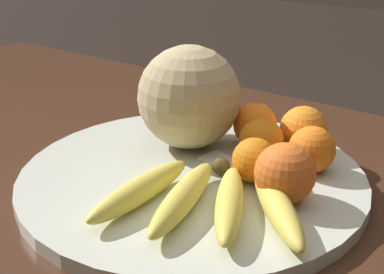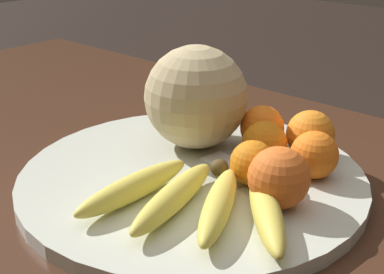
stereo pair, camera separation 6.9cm
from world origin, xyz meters
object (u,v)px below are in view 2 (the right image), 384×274
Objects in this scene: kitchen_table at (155,234)px; orange_mid_center at (262,127)px; orange_front_right at (253,163)px; orange_back_left at (264,144)px; melon at (194,96)px; banana_bunch at (197,199)px; orange_front_left at (314,155)px; orange_top_small at (279,178)px; produce_tag at (233,167)px; orange_back_right at (310,134)px; fruit_bowl at (192,177)px.

kitchen_table is 0.22m from orange_mid_center.
orange_back_left is (0.02, -0.06, 0.00)m from orange_front_right.
orange_front_right is (-0.14, 0.04, -0.05)m from melon.
melon is 2.33× the size of orange_mid_center.
melon is 0.63× the size of banana_bunch.
melon is at bearing 7.39° from orange_front_left.
melon reaches higher than kitchen_table.
banana_bunch is at bearing 86.49° from orange_front_right.
kitchen_table is 22.58× the size of orange_top_small.
produce_tag is (-0.09, 0.02, -0.07)m from melon.
orange_back_left is 0.91× the size of orange_back_right.
fruit_bowl is 7.94× the size of orange_front_right.
fruit_bowl is at bearing 0.67° from orange_top_small.
kitchen_table is 3.61× the size of fruit_bowl.
fruit_bowl is 0.13m from orange_mid_center.
orange_front_left is at bearing -143.30° from produce_tag.
kitchen_table is 0.21m from melon.
orange_back_left is 0.11m from orange_top_small.
fruit_bowl is at bearing 62.06° from produce_tag.
orange_front_left is (-0.13, -0.09, 0.04)m from fruit_bowl.
banana_bunch reaches higher than kitchen_table.
orange_back_left is (-0.11, -0.10, 0.14)m from kitchen_table.
melon is at bearing 5.44° from orange_back_left.
kitchen_table is 0.26m from orange_front_left.
orange_front_right is at bearing 119.22° from orange_mid_center.
produce_tag reaches higher than kitchen_table.
orange_back_right is (-0.15, -0.07, -0.04)m from melon.
fruit_bowl is 7.43× the size of orange_back_left.
banana_bunch is at bearing 135.06° from fruit_bowl.
orange_top_small reaches higher than orange_front_left.
orange_front_right is at bearing 154.78° from banana_bunch.
melon reaches higher than orange_back_left.
fruit_bowl is (-0.06, -0.02, 0.10)m from kitchen_table.
kitchen_table is 11.09× the size of melon.
orange_mid_center is (0.05, -0.20, 0.02)m from banana_bunch.
orange_front_right is (-0.01, -0.10, 0.01)m from banana_bunch.
orange_top_small is (-0.13, -0.00, 0.04)m from fruit_bowl.
fruit_bowl is 3.08× the size of melon.
kitchen_table is 26.50× the size of orange_front_left.
banana_bunch is at bearing 157.19° from kitchen_table.
orange_back_left is at bearing 128.32° from orange_mid_center.
orange_back_left is at bearing -46.83° from orange_top_small.
melon is 2.20× the size of orange_back_right.
melon reaches higher than orange_front_right.
melon is 2.39× the size of orange_front_left.
orange_mid_center is at bearing -48.49° from orange_top_small.
kitchen_table is 26.78× the size of orange_back_left.
orange_front_right is 0.06m from produce_tag.
orange_back_right is at bearing -164.05° from orange_mid_center.
orange_back_left is 0.61× the size of produce_tag.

